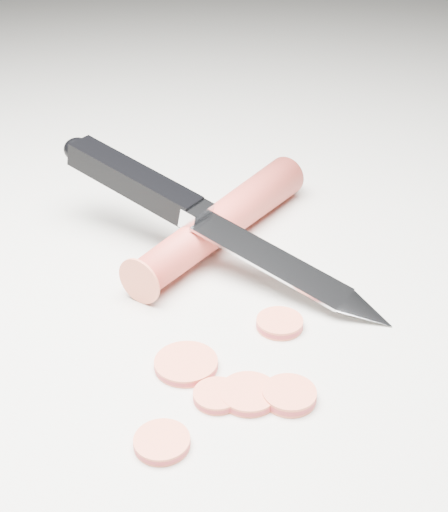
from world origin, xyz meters
name	(u,v)px	position (x,y,z in m)	size (l,w,h in m)	color
ground	(202,319)	(0.00, 0.00, 0.00)	(2.40, 2.40, 0.00)	beige
carrot	(222,221)	(0.06, 0.09, 0.02)	(0.03, 0.03, 0.21)	red
carrot_slice_0	(289,395)	(0.02, -0.10, 0.00)	(0.03, 0.03, 0.01)	#ED6444
carrot_slice_1	(217,396)	(-0.02, -0.08, 0.00)	(0.03, 0.03, 0.01)	#ED6444
carrot_slice_2	(280,323)	(0.05, -0.03, 0.00)	(0.03, 0.03, 0.01)	#ED6444
carrot_slice_3	(186,364)	(-0.03, -0.04, 0.00)	(0.04, 0.04, 0.01)	#ED6444
carrot_slice_4	(249,394)	(0.00, -0.08, 0.00)	(0.04, 0.04, 0.01)	#ED6444
carrot_slice_5	(162,442)	(-0.06, -0.10, 0.00)	(0.03, 0.03, 0.01)	#ED6444
kitchen_knife	(215,220)	(0.04, 0.06, 0.04)	(0.19, 0.27, 0.07)	silver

